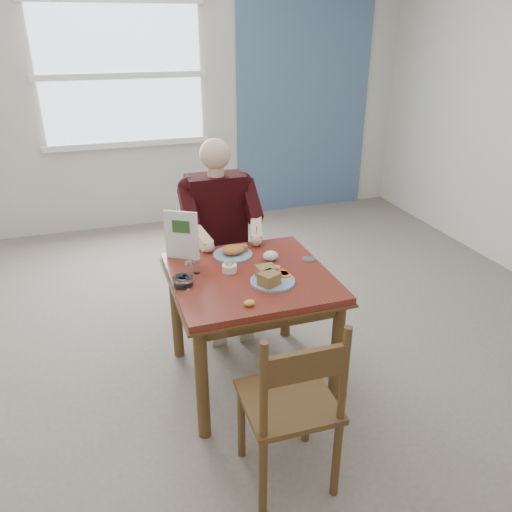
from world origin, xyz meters
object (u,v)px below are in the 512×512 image
object	(u,v)px
near_plate	(270,277)
diner	(219,222)
chair_far	(218,260)
far_plate	(233,252)
chair_near	(292,405)
table	(250,290)

from	to	relation	value
near_plate	diner	bearing A→B (deg)	95.11
chair_far	far_plate	size ratio (longest dim) A/B	3.66
diner	far_plate	world-z (taller)	diner
chair_far	chair_near	size ratio (longest dim) A/B	1.00
table	far_plate	bearing A→B (deg)	94.48
chair_near	far_plate	distance (m)	1.14
table	chair_far	distance (m)	0.81
chair_far	far_plate	distance (m)	0.60
chair_near	far_plate	bearing A→B (deg)	87.92
table	diner	bearing A→B (deg)	90.00
table	near_plate	xyz separation A→B (m)	(0.08, -0.14, 0.14)
diner	near_plate	world-z (taller)	diner
table	far_plate	distance (m)	0.31
chair_near	diner	xyz separation A→B (m)	(0.06, 1.53, 0.33)
table	far_plate	size ratio (longest dim) A/B	3.54
diner	near_plate	distance (m)	0.85
chair_far	chair_near	xyz separation A→B (m)	(-0.06, -1.62, 0.00)
chair_far	chair_near	bearing A→B (deg)	-92.17
far_plate	chair_near	bearing A→B (deg)	-92.08
far_plate	chair_far	bearing A→B (deg)	87.65
table	near_plate	world-z (taller)	near_plate
table	chair_near	size ratio (longest dim) A/B	0.97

